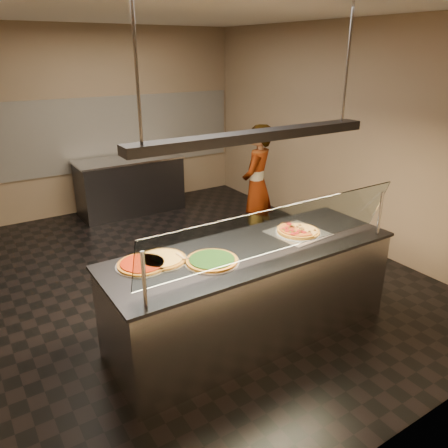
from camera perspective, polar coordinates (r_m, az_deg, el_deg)
ground at (r=5.53m, az=-4.85°, el=-6.60°), size 5.00×6.00×0.02m
ceiling at (r=4.88m, az=-6.09°, el=26.39°), size 5.00×6.00×0.02m
wall_back at (r=7.75m, az=-16.04°, el=12.73°), size 5.00×0.02×3.00m
wall_front at (r=2.81m, az=24.39°, el=-3.49°), size 5.00×0.02×3.00m
wall_right at (r=6.51m, az=14.97°, el=11.25°), size 0.02×6.00×3.00m
tile_band at (r=7.75m, az=-15.81°, el=11.25°), size 4.90×0.02×1.20m
serving_counter at (r=4.20m, az=3.61°, el=-8.92°), size 2.76×0.94×0.93m
sneeze_guard at (r=3.62m, az=7.09°, el=-0.83°), size 2.52×0.18×0.54m
perforated_tray at (r=4.36m, az=9.60°, el=-1.09°), size 0.54×0.54×0.01m
half_pizza_pepperoni at (r=4.29m, az=8.63°, el=-1.02°), size 0.25×0.43×0.05m
half_pizza_sausage at (r=4.41m, az=10.59°, el=-0.58°), size 0.24×0.43×0.04m
pizza_spinach at (r=3.72m, az=-1.62°, el=-4.74°), size 0.48×0.48×0.03m
pizza_cheese at (r=3.79m, az=-8.15°, el=-4.52°), size 0.44×0.44×0.03m
pizza_tomato at (r=3.73m, az=-10.63°, el=-5.15°), size 0.45×0.45×0.03m
pizza_spatula at (r=3.76m, az=-4.85°, el=-4.29°), size 0.19×0.23×0.02m
prep_table at (r=7.63m, az=-12.15°, el=4.96°), size 1.75×0.74×0.93m
worker at (r=6.15m, az=4.31°, el=5.04°), size 0.74×0.68×1.69m
heat_lamp_housing at (r=3.67m, az=4.17°, el=11.41°), size 2.30×0.18×0.08m
lamp_rod_left at (r=3.12m, az=-11.36°, el=19.32°), size 0.02×0.02×1.01m
lamp_rod_right at (r=4.29m, az=15.84°, el=19.51°), size 0.02×0.02×1.01m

